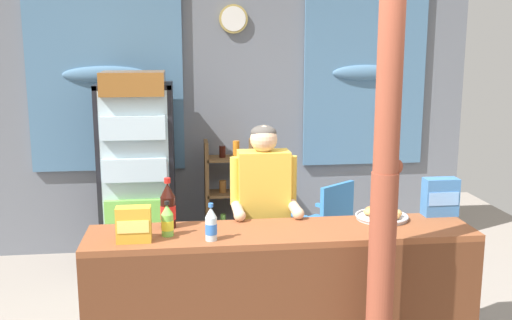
% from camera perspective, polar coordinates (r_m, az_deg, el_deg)
% --- Properties ---
extents(ground_plane, '(6.86, 6.86, 0.00)m').
position_cam_1_polar(ground_plane, '(4.71, -0.24, -14.67)').
color(ground_plane, gray).
extents(back_wall_curtained, '(4.71, 0.22, 2.89)m').
position_cam_1_polar(back_wall_curtained, '(5.89, -2.20, 5.76)').
color(back_wall_curtained, slate).
rests_on(back_wall_curtained, ground).
extents(stall_counter, '(2.44, 0.51, 0.90)m').
position_cam_1_polar(stall_counter, '(3.78, 2.73, -12.36)').
color(stall_counter, brown).
rests_on(stall_counter, ground).
extents(timber_post, '(0.18, 0.15, 2.71)m').
position_cam_1_polar(timber_post, '(3.36, 12.31, -2.12)').
color(timber_post, brown).
rests_on(timber_post, ground).
extents(drink_fridge, '(0.66, 0.67, 1.82)m').
position_cam_1_polar(drink_fridge, '(5.46, -11.36, -0.29)').
color(drink_fridge, black).
rests_on(drink_fridge, ground).
extents(bottle_shelf_rack, '(0.48, 0.28, 1.15)m').
position_cam_1_polar(bottle_shelf_rack, '(5.74, -2.54, -3.52)').
color(bottle_shelf_rack, brown).
rests_on(bottle_shelf_rack, ground).
extents(plastic_lawn_chair, '(0.62, 0.62, 0.86)m').
position_cam_1_polar(plastic_lawn_chair, '(5.34, 6.70, -5.93)').
color(plastic_lawn_chair, '#3884D6').
rests_on(plastic_lawn_chair, ground).
extents(shopkeeper, '(0.47, 0.42, 1.50)m').
position_cam_1_polar(shopkeeper, '(4.19, 0.75, -4.30)').
color(shopkeeper, '#28282D').
rests_on(shopkeeper, ground).
extents(soda_bottle_cola, '(0.10, 0.10, 0.32)m').
position_cam_1_polar(soda_bottle_cola, '(3.80, -8.47, -4.46)').
color(soda_bottle_cola, black).
rests_on(soda_bottle_cola, stall_counter).
extents(soda_bottle_water, '(0.07, 0.07, 0.23)m').
position_cam_1_polar(soda_bottle_water, '(3.54, -4.35, -6.22)').
color(soda_bottle_water, silver).
rests_on(soda_bottle_water, stall_counter).
extents(soda_bottle_lime_soda, '(0.07, 0.07, 0.22)m').
position_cam_1_polar(soda_bottle_lime_soda, '(3.65, -8.53, -5.84)').
color(soda_bottle_lime_soda, '#75C64C').
rests_on(soda_bottle_lime_soda, stall_counter).
extents(snack_box_choco_powder, '(0.20, 0.11, 0.21)m').
position_cam_1_polar(snack_box_choco_powder, '(3.58, -11.69, -6.09)').
color(snack_box_choco_powder, gold).
rests_on(snack_box_choco_powder, stall_counter).
extents(snack_box_biscuit, '(0.23, 0.12, 0.26)m').
position_cam_1_polar(snack_box_biscuit, '(4.22, 17.31, -3.40)').
color(snack_box_biscuit, '#3D75B7').
rests_on(snack_box_biscuit, stall_counter).
extents(pastry_tray, '(0.35, 0.35, 0.07)m').
position_cam_1_polar(pastry_tray, '(4.05, 12.02, -5.25)').
color(pastry_tray, '#BCBCC1').
rests_on(pastry_tray, stall_counter).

